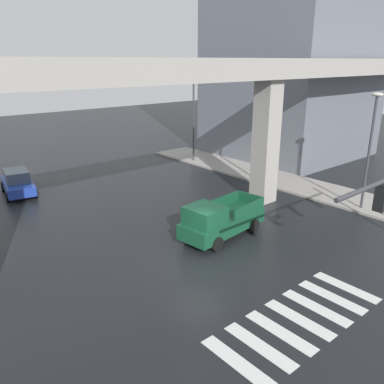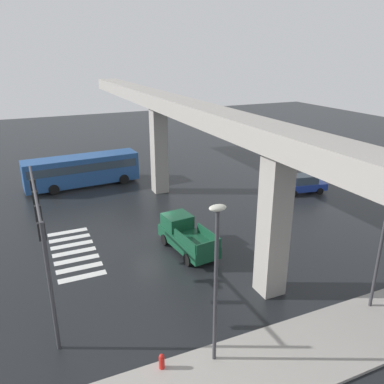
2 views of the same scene
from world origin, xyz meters
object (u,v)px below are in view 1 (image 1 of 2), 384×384
(street_lamp_near_corner, at_px, (371,138))
(street_lamp_mid_block, at_px, (255,121))
(sedan_blue, at_px, (18,182))
(pickup_truck, at_px, (219,221))
(street_lamp_far_north, at_px, (194,112))

(street_lamp_near_corner, distance_m, street_lamp_mid_block, 9.06)
(sedan_blue, relative_size, street_lamp_near_corner, 0.63)
(street_lamp_near_corner, bearing_deg, sedan_blue, 131.99)
(pickup_truck, height_order, street_lamp_near_corner, street_lamp_near_corner)
(pickup_truck, height_order, street_lamp_far_north, street_lamp_far_north)
(pickup_truck, xyz_separation_m, street_lamp_far_north, (9.75, 13.47, 3.57))
(pickup_truck, relative_size, street_lamp_mid_block, 0.73)
(street_lamp_far_north, bearing_deg, street_lamp_mid_block, -90.00)
(pickup_truck, xyz_separation_m, street_lamp_mid_block, (9.75, 6.21, 3.57))
(sedan_blue, height_order, street_lamp_far_north, street_lamp_far_north)
(pickup_truck, bearing_deg, sedan_blue, 111.81)
(pickup_truck, relative_size, street_lamp_far_north, 0.73)
(street_lamp_near_corner, height_order, street_lamp_mid_block, same)
(street_lamp_near_corner, xyz_separation_m, street_lamp_far_north, (0.00, 16.32, 0.00))
(sedan_blue, bearing_deg, street_lamp_mid_block, -27.77)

